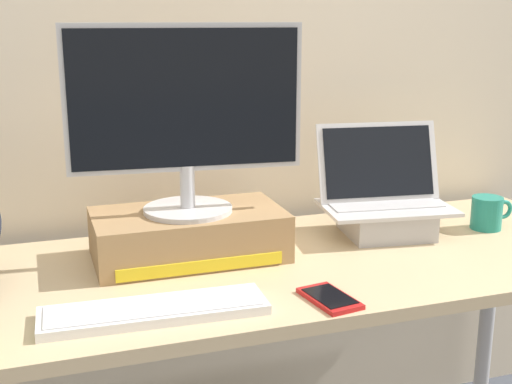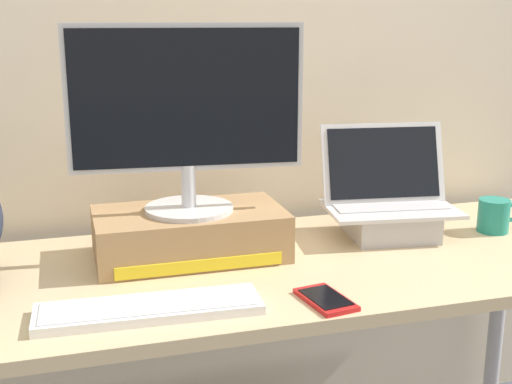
{
  "view_description": "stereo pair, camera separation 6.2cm",
  "coord_description": "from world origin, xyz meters",
  "views": [
    {
      "loc": [
        -0.49,
        -1.46,
        1.3
      ],
      "look_at": [
        0.0,
        0.0,
        0.9
      ],
      "focal_mm": 47.52,
      "sensor_mm": 36.0,
      "label": 1
    },
    {
      "loc": [
        -0.43,
        -1.48,
        1.3
      ],
      "look_at": [
        0.0,
        0.0,
        0.9
      ],
      "focal_mm": 47.52,
      "sensor_mm": 36.0,
      "label": 2
    }
  ],
  "objects": [
    {
      "name": "toner_box_yellow",
      "position": [
        -0.14,
        0.1,
        0.77
      ],
      "size": [
        0.46,
        0.26,
        0.12
      ],
      "color": "#9E7A51",
      "rests_on": "desk"
    },
    {
      "name": "desktop_monitor",
      "position": [
        -0.14,
        0.1,
        1.07
      ],
      "size": [
        0.56,
        0.22,
        0.45
      ],
      "rotation": [
        0.0,
        0.0,
        -0.1
      ],
      "color": "silver",
      "rests_on": "toner_box_yellow"
    },
    {
      "name": "back_wall",
      "position": [
        0.0,
        0.44,
        1.3
      ],
      "size": [
        7.0,
        0.1,
        2.6
      ],
      "primitive_type": "cube",
      "color": "beige",
      "rests_on": "ground"
    },
    {
      "name": "cell_phone",
      "position": [
        0.08,
        -0.26,
        0.72
      ],
      "size": [
        0.1,
        0.15,
        0.01
      ],
      "rotation": [
        0.0,
        0.0,
        0.16
      ],
      "color": "red",
      "rests_on": "desk"
    },
    {
      "name": "open_laptop",
      "position": [
        0.41,
        0.12,
        0.78
      ],
      "size": [
        0.37,
        0.27,
        0.29
      ],
      "rotation": [
        0.0,
        0.0,
        -0.13
      ],
      "color": "#ADADB2",
      "rests_on": "desk"
    },
    {
      "name": "desk",
      "position": [
        0.0,
        0.0,
        0.65
      ],
      "size": [
        1.95,
        0.68,
        0.72
      ],
      "color": "tan",
      "rests_on": "ground"
    },
    {
      "name": "external_keyboard",
      "position": [
        -0.29,
        -0.21,
        0.73
      ],
      "size": [
        0.46,
        0.15,
        0.02
      ],
      "rotation": [
        0.0,
        0.0,
        -0.04
      ],
      "color": "white",
      "rests_on": "desk"
    },
    {
      "name": "coffee_mug",
      "position": [
        0.71,
        0.06,
        0.76
      ],
      "size": [
        0.13,
        0.09,
        0.09
      ],
      "color": "#1E7F70",
      "rests_on": "desk"
    }
  ]
}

